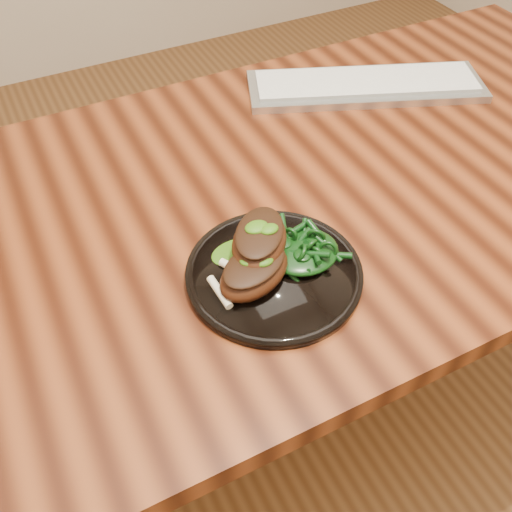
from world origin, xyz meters
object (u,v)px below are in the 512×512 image
Objects in this scene: desk at (301,215)px; lamb_chop_front at (254,271)px; greens_heap at (304,248)px; plate at (274,273)px; keyboard at (366,85)px.

desk is 0.29m from lamb_chop_front.
lamb_chop_front is 1.29× the size of greens_heap.
plate is 0.06m from greens_heap.
keyboard is (0.26, 0.20, 0.09)m from desk.
desk is 3.19× the size of keyboard.
desk is 0.34m from keyboard.
lamb_chop_front reaches higher than plate.
lamb_chop_front is at bearing -135.94° from desk.
lamb_chop_front is (-0.04, -0.01, 0.03)m from plate.
keyboard is at bearing 45.41° from greens_heap.
greens_heap is (-0.10, -0.17, 0.12)m from desk.
greens_heap is at bearing 5.19° from plate.
plate is at bearing 13.83° from lamb_chop_front.
keyboard is at bearing 37.27° from desk.
greens_heap is (0.05, 0.00, 0.02)m from plate.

